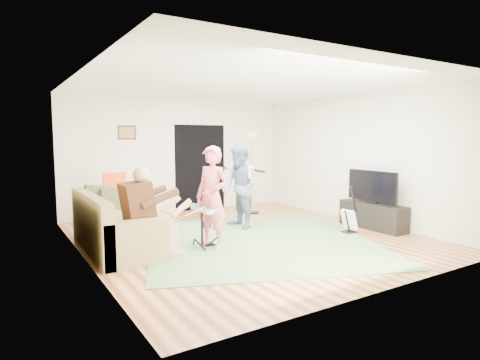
# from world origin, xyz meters

# --- Properties ---
(floor) EXTENTS (6.00, 6.00, 0.00)m
(floor) POSITION_xyz_m (0.00, 0.00, 0.00)
(floor) COLOR brown
(floor) RESTS_ON ground
(walls) EXTENTS (5.50, 6.00, 2.70)m
(walls) POSITION_xyz_m (0.00, 0.00, 1.35)
(walls) COLOR beige
(walls) RESTS_ON floor
(ceiling) EXTENTS (6.00, 6.00, 0.00)m
(ceiling) POSITION_xyz_m (0.00, 0.00, 2.70)
(ceiling) COLOR white
(ceiling) RESTS_ON walls
(window_blinds) EXTENTS (0.00, 2.05, 2.05)m
(window_blinds) POSITION_xyz_m (-2.74, 0.20, 1.55)
(window_blinds) COLOR brown
(window_blinds) RESTS_ON walls
(doorway) EXTENTS (2.10, 0.00, 2.10)m
(doorway) POSITION_xyz_m (0.55, 2.99, 1.05)
(doorway) COLOR black
(doorway) RESTS_ON walls
(picture_frame) EXTENTS (0.42, 0.03, 0.32)m
(picture_frame) POSITION_xyz_m (-1.25, 2.99, 1.90)
(picture_frame) COLOR #3F2314
(picture_frame) RESTS_ON walls
(area_rug) EXTENTS (4.85, 4.89, 0.02)m
(area_rug) POSITION_xyz_m (0.04, -0.43, 0.01)
(area_rug) COLOR #547C4C
(area_rug) RESTS_ON floor
(sofa) EXTENTS (0.93, 2.26, 0.92)m
(sofa) POSITION_xyz_m (-2.30, 0.43, 0.30)
(sofa) COLOR olive
(sofa) RESTS_ON floor
(drummer) EXTENTS (0.89, 0.50, 1.36)m
(drummer) POSITION_xyz_m (-1.87, -0.22, 0.53)
(drummer) COLOR #4E2A16
(drummer) RESTS_ON sofa
(drum_kit) EXTENTS (0.37, 0.67, 0.69)m
(drum_kit) POSITION_xyz_m (-1.00, -0.22, 0.30)
(drum_kit) COLOR black
(drum_kit) RESTS_ON floor
(singer) EXTENTS (0.59, 0.71, 1.66)m
(singer) POSITION_xyz_m (-0.86, -0.31, 0.83)
(singer) COLOR #DF6173
(singer) RESTS_ON floor
(microphone) EXTENTS (0.06, 0.06, 0.24)m
(microphone) POSITION_xyz_m (-0.66, -0.31, 1.24)
(microphone) COLOR black
(microphone) RESTS_ON singer
(guitarist) EXTENTS (0.65, 0.82, 1.65)m
(guitarist) POSITION_xyz_m (0.26, 0.66, 0.82)
(guitarist) COLOR slate
(guitarist) RESTS_ON floor
(guitar_held) EXTENTS (0.24, 0.61, 0.26)m
(guitar_held) POSITION_xyz_m (0.46, 0.66, 1.12)
(guitar_held) COLOR white
(guitar_held) RESTS_ON guitarist
(guitar_spare) EXTENTS (0.32, 0.29, 0.89)m
(guitar_spare) POSITION_xyz_m (1.80, -0.76, 0.25)
(guitar_spare) COLOR black
(guitar_spare) RESTS_ON floor
(torchiere_lamp) EXTENTS (0.34, 0.34, 1.89)m
(torchiere_lamp) POSITION_xyz_m (1.37, 1.89, 1.30)
(torchiere_lamp) COLOR black
(torchiere_lamp) RESTS_ON floor
(dining_chair) EXTENTS (0.49, 0.51, 1.10)m
(dining_chair) POSITION_xyz_m (-1.82, 1.83, 0.39)
(dining_chair) COLOR tan
(dining_chair) RESTS_ON floor
(tv_cabinet) EXTENTS (0.40, 1.40, 0.50)m
(tv_cabinet) POSITION_xyz_m (2.50, -0.72, 0.25)
(tv_cabinet) COLOR black
(tv_cabinet) RESTS_ON floor
(television) EXTENTS (0.06, 1.14, 0.59)m
(television) POSITION_xyz_m (2.45, -0.72, 0.85)
(television) COLOR black
(television) RESTS_ON tv_cabinet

